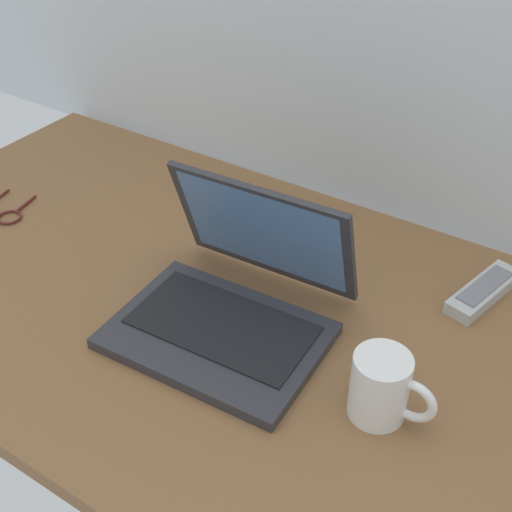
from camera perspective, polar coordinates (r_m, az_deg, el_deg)
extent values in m
cube|color=brown|center=(1.06, 0.99, -6.26)|extent=(1.60, 0.76, 0.03)
cube|color=#2D2D33|center=(1.01, -3.32, -6.73)|extent=(0.32, 0.24, 0.02)
cube|color=black|center=(1.01, -2.89, -5.80)|extent=(0.28, 0.15, 0.00)
cube|color=#2D2D33|center=(1.04, 0.70, 2.09)|extent=(0.30, 0.09, 0.19)
cube|color=#4C72A5|center=(1.04, 0.54, 2.02)|extent=(0.27, 0.07, 0.17)
cylinder|color=white|center=(0.90, 10.38, -10.77)|extent=(0.08, 0.08, 0.10)
torus|color=white|center=(0.89, 13.01, -11.82)|extent=(0.07, 0.01, 0.07)
cylinder|color=brown|center=(0.87, 10.69, -8.85)|extent=(0.07, 0.07, 0.00)
cube|color=#B7B7B7|center=(1.14, 18.65, -2.86)|extent=(0.08, 0.17, 0.02)
cube|color=slate|center=(1.14, 18.77, -2.37)|extent=(0.06, 0.12, 0.00)
torus|color=#591E19|center=(1.35, -20.11, 3.09)|extent=(0.06, 0.06, 0.01)
cube|color=#591E19|center=(1.38, -18.84, 4.21)|extent=(0.02, 0.06, 0.00)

